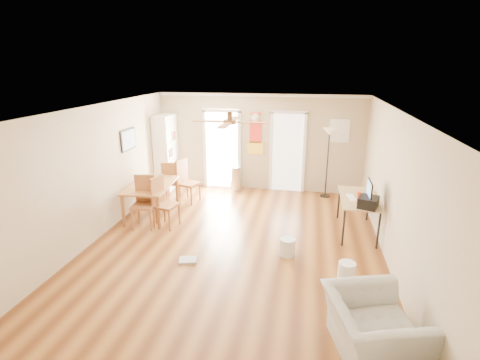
% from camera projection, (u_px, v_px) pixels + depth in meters
% --- Properties ---
extents(floor, '(7.00, 7.00, 0.00)m').
position_uv_depth(floor, '(234.00, 247.00, 6.99)').
color(floor, brown).
rests_on(floor, ground).
extents(ceiling, '(5.50, 7.00, 0.00)m').
position_uv_depth(ceiling, '(233.00, 109.00, 6.21)').
color(ceiling, silver).
rests_on(ceiling, floor).
extents(wall_back, '(5.50, 0.04, 2.60)m').
position_uv_depth(wall_back, '(260.00, 143.00, 9.88)').
color(wall_back, beige).
rests_on(wall_back, floor).
extents(wall_front, '(5.50, 0.04, 2.60)m').
position_uv_depth(wall_front, '(156.00, 299.00, 3.32)').
color(wall_front, beige).
rests_on(wall_front, floor).
extents(wall_left, '(0.04, 7.00, 2.60)m').
position_uv_depth(wall_left, '(95.00, 174.00, 7.09)').
color(wall_left, beige).
rests_on(wall_left, floor).
extents(wall_right, '(0.04, 7.00, 2.60)m').
position_uv_depth(wall_right, '(395.00, 191.00, 6.11)').
color(wall_right, beige).
rests_on(wall_right, floor).
extents(crown_molding, '(5.50, 7.00, 0.08)m').
position_uv_depth(crown_molding, '(233.00, 112.00, 6.22)').
color(crown_molding, white).
rests_on(crown_molding, wall_back).
extents(kitchen_doorway, '(0.90, 0.10, 2.10)m').
position_uv_depth(kitchen_doorway, '(222.00, 150.00, 10.13)').
color(kitchen_doorway, white).
rests_on(kitchen_doorway, wall_back).
extents(bathroom_doorway, '(0.80, 0.10, 2.10)m').
position_uv_depth(bathroom_doorway, '(287.00, 153.00, 9.81)').
color(bathroom_doorway, white).
rests_on(bathroom_doorway, wall_back).
extents(wall_decal, '(0.46, 0.03, 1.10)m').
position_uv_depth(wall_decal, '(255.00, 134.00, 9.80)').
color(wall_decal, red).
rests_on(wall_decal, wall_back).
extents(ac_grille, '(0.50, 0.04, 0.60)m').
position_uv_depth(ac_grille, '(339.00, 131.00, 9.36)').
color(ac_grille, white).
rests_on(ac_grille, wall_back).
extents(framed_poster, '(0.04, 0.66, 0.48)m').
position_uv_depth(framed_poster, '(128.00, 140.00, 8.27)').
color(framed_poster, black).
rests_on(framed_poster, wall_left).
extents(ceiling_fan, '(1.24, 1.24, 0.20)m').
position_uv_depth(ceiling_fan, '(230.00, 122.00, 5.98)').
color(ceiling_fan, '#593819').
rests_on(ceiling_fan, ceiling).
extents(bookshelf, '(0.53, 0.96, 2.04)m').
position_uv_depth(bookshelf, '(167.00, 152.00, 10.05)').
color(bookshelf, white).
rests_on(bookshelf, floor).
extents(dining_table, '(1.00, 1.55, 0.75)m').
position_uv_depth(dining_table, '(152.00, 200.00, 8.34)').
color(dining_table, '#AD7B37').
rests_on(dining_table, floor).
extents(dining_chair_right_a, '(0.55, 0.55, 1.06)m').
position_uv_depth(dining_chair_right_a, '(189.00, 181.00, 9.15)').
color(dining_chair_right_a, '#A96236').
rests_on(dining_chair_right_a, floor).
extents(dining_chair_right_b, '(0.53, 0.53, 1.08)m').
position_uv_depth(dining_chair_right_b, '(166.00, 203.00, 7.72)').
color(dining_chair_right_b, '#A86136').
rests_on(dining_chair_right_b, floor).
extents(dining_chair_near, '(0.50, 0.50, 1.09)m').
position_uv_depth(dining_chair_near, '(143.00, 203.00, 7.68)').
color(dining_chair_near, '#AA6336').
rests_on(dining_chair_near, floor).
extents(dining_chair_far, '(0.50, 0.50, 1.01)m').
position_uv_depth(dining_chair_far, '(172.00, 180.00, 9.31)').
color(dining_chair_far, brown).
rests_on(dining_chair_far, floor).
extents(trash_can, '(0.34, 0.34, 0.68)m').
position_uv_depth(trash_can, '(236.00, 178.00, 10.03)').
color(trash_can, silver).
rests_on(trash_can, floor).
extents(torchiere_lamp, '(0.35, 0.35, 1.80)m').
position_uv_depth(torchiere_lamp, '(327.00, 163.00, 9.39)').
color(torchiere_lamp, black).
rests_on(torchiere_lamp, floor).
extents(computer_desk, '(0.71, 1.42, 0.76)m').
position_uv_depth(computer_desk, '(357.00, 215.00, 7.50)').
color(computer_desk, '#A48759').
rests_on(computer_desk, floor).
extents(imac, '(0.13, 0.52, 0.48)m').
position_uv_depth(imac, '(369.00, 193.00, 6.92)').
color(imac, black).
rests_on(imac, computer_desk).
extents(keyboard, '(0.19, 0.42, 0.02)m').
position_uv_depth(keyboard, '(352.00, 197.00, 7.35)').
color(keyboard, white).
rests_on(keyboard, computer_desk).
extents(printer, '(0.44, 0.48, 0.20)m').
position_uv_depth(printer, '(368.00, 202.00, 6.85)').
color(printer, black).
rests_on(printer, computer_desk).
extents(orange_bottle, '(0.10, 0.10, 0.23)m').
position_uv_depth(orange_bottle, '(359.00, 197.00, 7.06)').
color(orange_bottle, '#EC4315').
rests_on(orange_bottle, computer_desk).
extents(wastebasket_a, '(0.31, 0.31, 0.33)m').
position_uv_depth(wastebasket_a, '(287.00, 247.00, 6.64)').
color(wastebasket_a, silver).
rests_on(wastebasket_a, floor).
extents(wastebasket_b, '(0.33, 0.33, 0.32)m').
position_uv_depth(wastebasket_b, '(346.00, 272.00, 5.86)').
color(wastebasket_b, white).
rests_on(wastebasket_b, floor).
extents(floor_cloth, '(0.36, 0.31, 0.04)m').
position_uv_depth(floor_cloth, '(188.00, 260.00, 6.47)').
color(floor_cloth, '#A6A7A1').
rests_on(floor_cloth, floor).
extents(armchair, '(1.26, 1.35, 0.73)m').
position_uv_depth(armchair, '(373.00, 329.00, 4.29)').
color(armchair, '#AEAFA9').
rests_on(armchair, floor).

